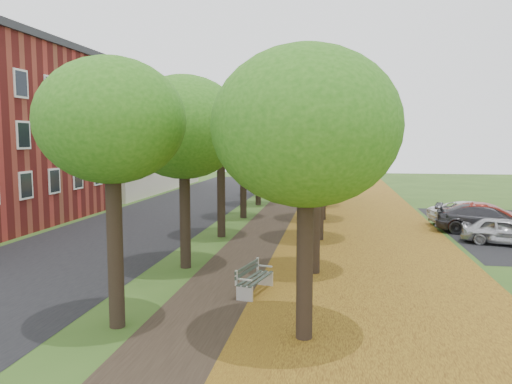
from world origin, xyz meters
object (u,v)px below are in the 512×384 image
at_px(car_red, 488,218).
at_px(car_grey, 487,220).
at_px(bench, 254,278).
at_px(car_white, 475,214).
at_px(car_silver, 505,231).

bearing_deg(car_red, car_grey, 169.73).
bearing_deg(car_grey, bench, 153.26).
relative_size(bench, car_white, 0.40).
relative_size(car_silver, car_white, 0.75).
distance_m(car_silver, car_white, 4.87).
distance_m(car_silver, car_red, 2.93).
bearing_deg(car_red, bench, 147.74).
relative_size(car_red, car_white, 0.92).
bearing_deg(car_silver, car_white, 18.21).
height_order(bench, car_red, car_red).
height_order(bench, car_silver, car_silver).
xyz_separation_m(bench, car_white, (10.18, 13.74, 0.22)).
bearing_deg(car_silver, car_grey, 18.21).
bearing_deg(car_white, car_silver, 167.87).
bearing_deg(car_silver, bench, 149.25).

